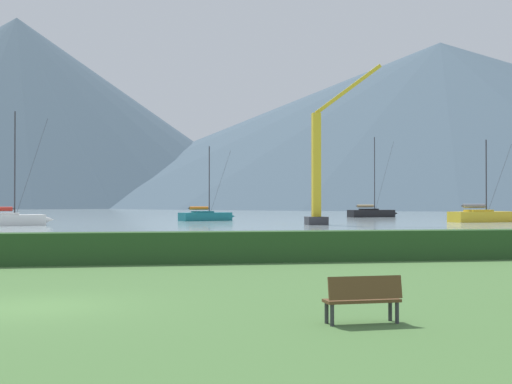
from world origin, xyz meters
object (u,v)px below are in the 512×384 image
at_px(sailboat_slip_2, 483,216).
at_px(sailboat_slip_5, 206,216).
at_px(sailboat_slip_0, 10,219).
at_px(park_bench_under_tree, 363,297).
at_px(dock_crane, 319,174).
at_px(sailboat_slip_4, 372,213).

bearing_deg(sailboat_slip_2, sailboat_slip_5, 150.52).
xyz_separation_m(sailboat_slip_0, park_bench_under_tree, (16.42, -58.21, -0.12)).
height_order(sailboat_slip_2, dock_crane, dock_crane).
bearing_deg(sailboat_slip_0, sailboat_slip_2, -16.36).
height_order(sailboat_slip_5, park_bench_under_tree, sailboat_slip_5).
bearing_deg(sailboat_slip_0, sailboat_slip_5, 13.61).
relative_size(sailboat_slip_0, sailboat_slip_2, 1.19).
height_order(sailboat_slip_0, sailboat_slip_4, sailboat_slip_4).
height_order(sailboat_slip_5, dock_crane, dock_crane).
xyz_separation_m(sailboat_slip_2, park_bench_under_tree, (-33.71, -61.62, -0.17)).
distance_m(park_bench_under_tree, dock_crane, 57.61).
bearing_deg(park_bench_under_tree, sailboat_slip_0, 101.95).
bearing_deg(dock_crane, park_bench_under_tree, -103.57).
height_order(sailboat_slip_2, sailboat_slip_4, sailboat_slip_4).
xyz_separation_m(sailboat_slip_5, park_bench_under_tree, (-3.69, -71.70, -0.07)).
distance_m(sailboat_slip_4, sailboat_slip_5, 29.11).
xyz_separation_m(sailboat_slip_4, sailboat_slip_5, (-25.32, -14.38, -0.06)).
distance_m(sailboat_slip_0, sailboat_slip_5, 24.22).
distance_m(sailboat_slip_0, dock_crane, 30.31).
bearing_deg(sailboat_slip_5, sailboat_slip_2, -40.19).
xyz_separation_m(sailboat_slip_2, dock_crane, (-20.23, -5.79, 4.36)).
relative_size(sailboat_slip_2, dock_crane, 0.57).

